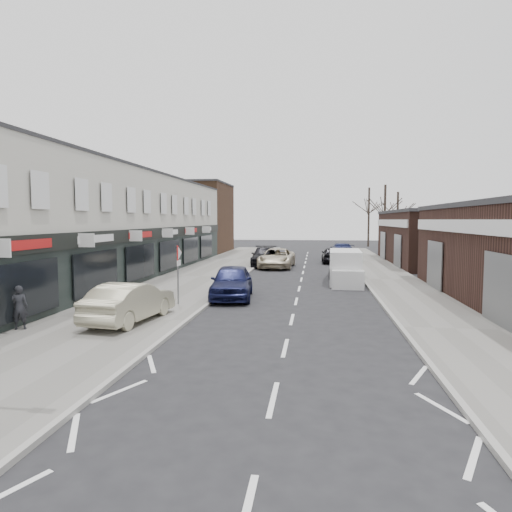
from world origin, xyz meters
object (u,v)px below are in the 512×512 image
(parked_car_right_a, at_px, (341,267))
(parked_car_right_b, at_px, (332,255))
(white_van, at_px, (345,268))
(warning_sign, at_px, (179,258))
(parked_car_left_b, at_px, (265,256))
(parked_car_left_c, at_px, (277,258))
(sedan_on_pavement, at_px, (130,302))
(pedestrian, at_px, (19,307))
(parked_car_right_c, at_px, (342,251))
(parked_car_left_a, at_px, (232,282))

(parked_car_right_a, height_order, parked_car_right_b, parked_car_right_b)
(white_van, xyz_separation_m, parked_car_right_a, (-0.09, 3.07, -0.29))
(warning_sign, bearing_deg, parked_car_left_b, 84.24)
(parked_car_left_c, bearing_deg, sedan_on_pavement, -97.69)
(pedestrian, height_order, parked_car_right_b, pedestrian)
(parked_car_right_a, xyz_separation_m, parked_car_right_c, (0.89, 15.08, 0.12))
(parked_car_right_a, relative_size, parked_car_right_c, 0.75)
(warning_sign, bearing_deg, parked_car_right_a, 56.24)
(parked_car_right_a, bearing_deg, white_van, 91.95)
(warning_sign, bearing_deg, parked_car_right_c, 72.04)
(warning_sign, relative_size, pedestrian, 1.76)
(sedan_on_pavement, relative_size, parked_car_left_a, 0.92)
(parked_car_right_a, bearing_deg, sedan_on_pavement, 61.01)
(warning_sign, xyz_separation_m, parked_car_right_a, (7.77, 11.63, -1.53))
(parked_car_right_c, bearing_deg, white_van, 85.28)
(sedan_on_pavement, height_order, parked_car_right_c, sedan_on_pavement)
(white_van, bearing_deg, parked_car_right_b, 93.78)
(parked_car_left_b, relative_size, parked_car_right_c, 1.03)
(parked_car_left_c, bearing_deg, parked_car_left_b, 132.38)
(parked_car_left_a, height_order, parked_car_right_c, parked_car_left_a)
(parked_car_right_c, bearing_deg, warning_sign, 69.81)
(pedestrian, xyz_separation_m, parked_car_right_a, (11.81, 16.94, -0.22))
(white_van, height_order, parked_car_left_a, white_van)
(white_van, bearing_deg, warning_sign, -130.37)
(parked_car_left_b, distance_m, parked_car_left_c, 1.72)
(pedestrian, relative_size, parked_car_right_c, 0.28)
(parked_car_left_a, distance_m, parked_car_left_b, 15.91)
(warning_sign, relative_size, parked_car_left_c, 0.48)
(white_van, relative_size, parked_car_right_a, 1.30)
(warning_sign, distance_m, parked_car_right_a, 14.07)
(pedestrian, xyz_separation_m, parked_car_left_c, (7.00, 22.37, -0.10))
(sedan_on_pavement, bearing_deg, parked_car_left_b, -88.93)
(sedan_on_pavement, height_order, parked_car_right_a, sedan_on_pavement)
(warning_sign, height_order, parked_car_right_c, warning_sign)
(parked_car_left_c, height_order, parked_car_right_a, parked_car_left_c)
(parked_car_right_a, bearing_deg, warning_sign, 56.42)
(parked_car_left_a, bearing_deg, white_van, 39.97)
(warning_sign, height_order, parked_car_left_a, warning_sign)
(white_van, distance_m, parked_car_right_a, 3.08)
(white_van, bearing_deg, parked_car_left_a, -131.90)
(parked_car_left_a, height_order, parked_car_left_c, parked_car_left_a)
(parked_car_left_c, distance_m, parked_car_right_c, 11.22)
(parked_car_right_c, bearing_deg, parked_car_left_b, 48.55)
(parked_car_left_c, relative_size, parked_car_right_b, 1.32)
(sedan_on_pavement, height_order, pedestrian, pedestrian)
(warning_sign, height_order, parked_car_left_b, warning_sign)
(white_van, distance_m, parked_car_left_a, 8.49)
(parked_car_left_a, bearing_deg, warning_sign, -134.36)
(parked_car_left_c, relative_size, parked_car_right_c, 1.04)
(parked_car_left_a, bearing_deg, pedestrian, -133.53)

